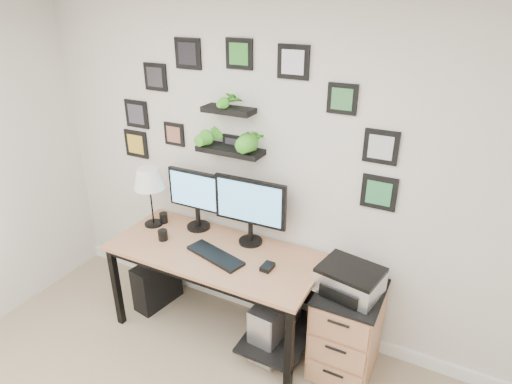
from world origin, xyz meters
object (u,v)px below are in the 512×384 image
Objects in this scene: table_lamp at (149,180)px; pc_tower_grey at (275,324)px; printer at (350,280)px; monitor_right at (250,206)px; desk at (221,263)px; mug at (163,235)px; monitor_left at (196,196)px; file_cabinet at (347,330)px; pc_tower_black at (157,283)px.

pc_tower_grey is at bearing -4.47° from table_lamp.
monitor_right is at bearing 171.04° from printer.
desk is 0.50m from mug.
monitor_right is at bearing 147.38° from pc_tower_grey.
monitor_left reaches higher than pc_tower_grey.
table_lamp reaches higher than file_cabinet.
mug is at bearing -15.85° from pc_tower_black.
monitor_right is 0.88m from printer.
desk is at bearing 177.91° from pc_tower_grey.
monitor_left is 0.40m from mug.
mug is at bearing -174.41° from printer.
pc_tower_black is at bearing 154.83° from mug.
file_cabinet is at bearing -8.53° from monitor_right.
desk is at bearing -176.80° from printer.
file_cabinet is (0.83, -0.12, -0.73)m from monitor_right.
table_lamp is 1.21× the size of pc_tower_black.
monitor_right reaches higher than monitor_left.
table_lamp is at bearing 175.53° from pc_tower_grey.
table_lamp is (-0.69, 0.07, 0.53)m from desk.
desk is 0.87m from table_lamp.
monitor_left is 0.92m from pc_tower_black.
pc_tower_grey is 1.08× the size of printer.
file_cabinet is (0.52, 0.08, 0.10)m from pc_tower_grey.
pc_tower_black is (-0.67, 0.01, -0.42)m from desk.
table_lamp is (-0.36, -0.12, 0.11)m from monitor_left.
monitor_right reaches higher than printer.
monitor_left reaches higher than printer.
printer is at bearing -6.04° from monitor_left.
pc_tower_black is 1.74m from printer.
desk is 2.81× the size of monitor_right.
table_lamp is at bearing 173.93° from desk.
monitor_left is 1.11× the size of printer.
mug reaches higher than file_cabinet.
printer reaches higher than pc_tower_black.
printer is at bearing 8.05° from pc_tower_grey.
monitor_right is at bearing 21.12° from pc_tower_black.
pc_tower_black is 0.86× the size of pc_tower_grey.
desk is 3.58× the size of printer.
mug reaches higher than desk.
monitor_right reaches higher than pc_tower_grey.
printer reaches higher than file_cabinet.
printer is (0.82, -0.13, -0.30)m from monitor_right.
desk is 0.98m from printer.
pc_tower_grey is 0.54m from file_cabinet.
monitor_left is 1.20× the size of pc_tower_black.
file_cabinet is at bearing -5.80° from monitor_left.
file_cabinet is at bearing 3.37° from desk.
file_cabinet is at bearing 5.69° from mug.
file_cabinet reaches higher than pc_tower_black.
mug is 0.17× the size of pc_tower_grey.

